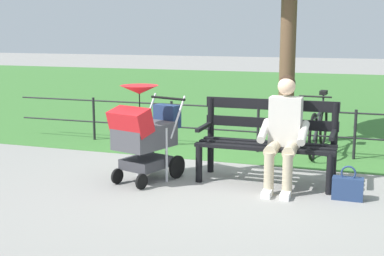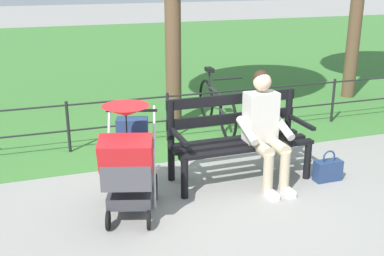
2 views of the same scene
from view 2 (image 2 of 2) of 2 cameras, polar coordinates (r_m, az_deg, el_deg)
name	(u,v)px [view 2 (image 2 of 2)]	position (r m, az deg, el deg)	size (l,w,h in m)	color
ground_plane	(206,185)	(5.39, 1.75, -6.92)	(60.00, 60.00, 0.00)	gray
grass_lawn	(96,56)	(13.66, -11.50, 8.45)	(40.00, 16.00, 0.01)	#3D7533
park_bench	(238,134)	(5.44, 5.53, -0.77)	(1.60, 0.61, 0.96)	black
person_on_bench	(265,126)	(5.30, 8.76, 0.29)	(0.53, 0.74, 1.28)	tan
stroller	(129,159)	(4.57, -7.61, -3.76)	(0.73, 0.98, 1.15)	black
handbag	(328,170)	(5.68, 16.04, -4.88)	(0.32, 0.14, 0.37)	navy
park_fence	(187,110)	(6.71, -0.64, 2.14)	(8.18, 0.04, 0.70)	black
bicycle	(216,106)	(7.15, 2.94, 2.68)	(0.44, 1.66, 0.89)	black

